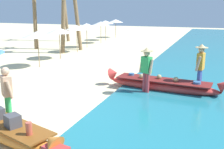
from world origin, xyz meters
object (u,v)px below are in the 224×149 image
person_tourist_customer (7,93)px  person_vendor_hatted (146,68)px  person_vendor_assistant (200,65)px  boat_red_midground (162,85)px  boat_orange_foreground (4,128)px

person_tourist_customer → person_vendor_hatted: bearing=53.5°
person_vendor_assistant → person_vendor_hatted: bearing=-155.8°
boat_red_midground → boat_orange_foreground: bearing=-118.9°
person_vendor_hatted → person_vendor_assistant: person_vendor_assistant is taller
person_vendor_assistant → boat_orange_foreground: bearing=-127.5°
person_tourist_customer → person_vendor_assistant: size_ratio=0.86×
boat_red_midground → person_vendor_hatted: 1.07m
person_tourist_customer → person_vendor_assistant: (4.64, 4.66, 0.18)m
boat_orange_foreground → boat_red_midground: boat_red_midground is taller
person_vendor_hatted → person_tourist_customer: size_ratio=1.09×
boat_orange_foreground → person_tourist_customer: bearing=122.8°
boat_orange_foreground → person_vendor_assistant: person_vendor_assistant is taller
boat_red_midground → person_tourist_customer: (-3.35, -4.44, 0.63)m
boat_orange_foreground → person_tourist_customer: 1.09m
boat_orange_foreground → person_vendor_assistant: (4.16, 5.41, 0.80)m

